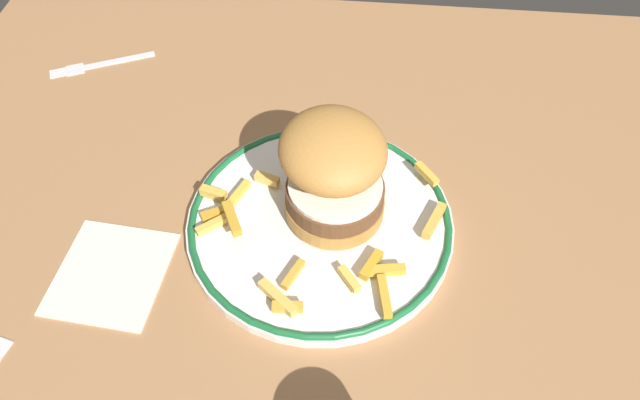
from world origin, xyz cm
name	(u,v)px	position (x,y,z in cm)	size (l,w,h in cm)	color
ground_plane	(372,228)	(0.00, 0.00, -2.00)	(117.28, 85.06, 4.00)	#9E6F47
dinner_plate	(320,222)	(-5.78, -1.87, 0.84)	(29.02, 29.02, 1.60)	white
burger	(334,171)	(-4.50, -0.11, 7.32)	(14.81, 15.10, 11.94)	#B27C37
fries_pile	(313,228)	(-6.38, -3.79, 2.24)	(27.22, 25.15, 2.97)	gold
fork	(100,64)	(-39.24, 23.14, 0.18)	(13.67, 7.24, 0.36)	silver
napkin	(111,273)	(-26.74, -10.08, 0.20)	(11.03, 11.96, 0.40)	silver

